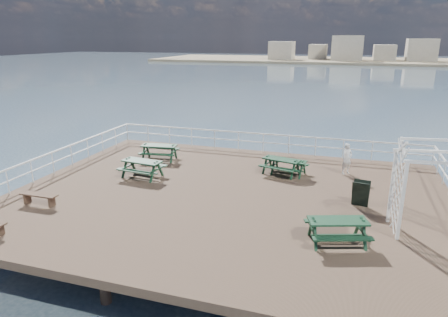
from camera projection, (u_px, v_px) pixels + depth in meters
ground at (228, 198)px, 16.86m from camera, size 18.00×14.00×0.30m
sea_backdrop at (379, 58)px, 135.51m from camera, size 300.00×300.00×9.20m
railing at (243, 158)px, 18.92m from camera, size 17.77×13.76×1.10m
picnic_table_a at (159, 149)px, 21.45m from camera, size 2.05×1.74×0.91m
picnic_table_b at (281, 163)px, 19.18m from camera, size 2.07×1.83×0.86m
picnic_table_c at (289, 164)px, 19.15m from camera, size 1.86×1.60×0.81m
picnic_table_d at (142, 165)px, 18.76m from camera, size 2.02×1.70×0.91m
picnic_table_e at (338, 226)px, 12.72m from camera, size 2.23×2.00×0.90m
flat_bench_far at (39, 197)px, 15.68m from camera, size 1.57×0.38×0.45m
trellis_arbor at (436, 193)px, 13.12m from camera, size 2.82×1.79×3.27m
sandwich_board at (361, 194)px, 15.55m from camera, size 0.70×0.57×1.03m
person at (347, 159)px, 19.13m from camera, size 0.65×0.63×1.50m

